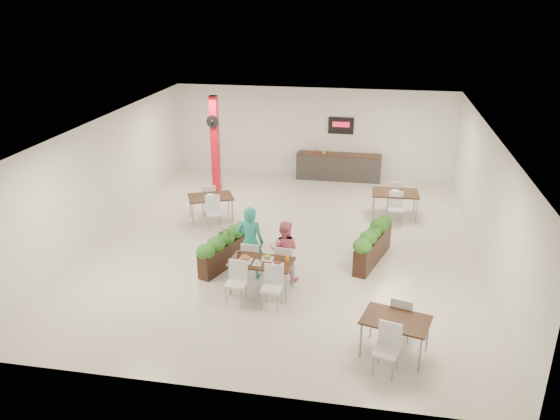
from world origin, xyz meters
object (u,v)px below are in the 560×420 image
object	(u,v)px
service_counter	(339,166)
main_table	(261,266)
planter_right	(373,243)
red_column	(215,143)
diner_man	(250,242)
side_table_a	(211,200)
side_table_b	(395,196)
planter_left	(226,246)
side_table_c	(396,325)
diner_woman	(284,251)

from	to	relation	value
service_counter	main_table	world-z (taller)	service_counter
service_counter	planter_right	world-z (taller)	service_counter
planter_right	red_column	bearing A→B (deg)	140.01
diner_man	side_table_a	size ratio (longest dim) A/B	1.07
red_column	side_table_b	world-z (taller)	red_column
planter_left	service_counter	bearing A→B (deg)	73.18
service_counter	diner_man	xyz separation A→B (m)	(-1.46, -7.64, 0.39)
main_table	side_table_a	bearing A→B (deg)	121.44
main_table	planter_left	xyz separation A→B (m)	(-1.11, 1.08, -0.12)
side_table_c	planter_right	bearing A→B (deg)	111.94
diner_woman	side_table_b	bearing A→B (deg)	-115.96
main_table	side_table_b	distance (m)	5.93
side_table_b	side_table_c	size ratio (longest dim) A/B	0.98
diner_woman	side_table_c	size ratio (longest dim) A/B	0.87
red_column	planter_right	size ratio (longest dim) A/B	1.58
diner_woman	main_table	bearing A→B (deg)	62.14
side_table_b	diner_woman	bearing A→B (deg)	-122.01
main_table	diner_man	world-z (taller)	diner_man
side_table_a	planter_right	bearing A→B (deg)	-46.12
diner_woman	planter_right	world-z (taller)	diner_woman
main_table	side_table_a	size ratio (longest dim) A/B	1.04
service_counter	side_table_c	world-z (taller)	service_counter
planter_right	side_table_c	world-z (taller)	planter_right
planter_left	side_table_b	size ratio (longest dim) A/B	1.13
side_table_a	side_table_b	world-z (taller)	same
main_table	side_table_c	bearing A→B (deg)	-32.04
red_column	main_table	world-z (taller)	red_column
diner_woman	red_column	bearing A→B (deg)	-55.76
diner_woman	side_table_a	bearing A→B (deg)	-44.79
diner_man	red_column	bearing A→B (deg)	-62.06
diner_man	planter_left	bearing A→B (deg)	-26.36
diner_man	side_table_c	xyz separation A→B (m)	(3.30, -2.47, -0.26)
red_column	side_table_b	xyz separation A→B (m)	(5.93, -1.31, -1.00)
main_table	side_table_a	distance (m)	4.45
diner_woman	planter_left	world-z (taller)	diner_woman
red_column	side_table_c	size ratio (longest dim) A/B	1.91
diner_man	planter_left	world-z (taller)	diner_man
main_table	planter_right	size ratio (longest dim) A/B	0.84
red_column	main_table	xyz separation A→B (m)	(2.93, -6.43, -1.01)
service_counter	side_table_a	xyz separation A→B (m)	(-3.40, -4.49, 0.14)
side_table_c	planter_left	bearing A→B (deg)	158.92
side_table_a	side_table_c	xyz separation A→B (m)	(5.23, -5.62, -0.01)
planter_left	red_column	bearing A→B (deg)	108.77
diner_woman	planter_right	distance (m)	2.40
service_counter	diner_woman	size ratio (longest dim) A/B	2.05
diner_man	side_table_c	world-z (taller)	diner_man
planter_left	side_table_c	world-z (taller)	planter_left
service_counter	planter_left	world-z (taller)	service_counter
service_counter	planter_left	size ratio (longest dim) A/B	1.62
main_table	planter_left	distance (m)	1.55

